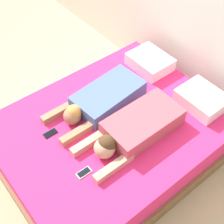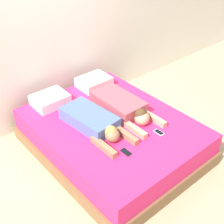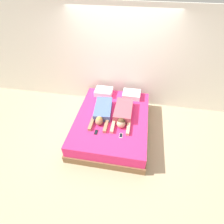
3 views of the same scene
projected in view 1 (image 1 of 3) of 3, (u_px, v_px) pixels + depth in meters
ground_plane at (112, 150)px, 3.35m from camera, size 12.00×12.00×0.00m
wall_back at (216, 1)px, 2.90m from camera, size 12.00×0.06×2.60m
bed at (112, 137)px, 3.18m from camera, size 1.73×2.18×0.47m
pillow_head_left at (150, 62)px, 3.50m from camera, size 0.45×0.37×0.14m
pillow_head_right at (202, 99)px, 3.11m from camera, size 0.45×0.37×0.14m
person_left at (101, 100)px, 3.09m from camera, size 0.45×1.05×0.20m
person_right at (135, 128)px, 2.83m from camera, size 0.41×1.05×0.22m
cell_phone_left at (50, 133)px, 2.90m from camera, size 0.06×0.13×0.01m
cell_phone_right at (84, 173)px, 2.63m from camera, size 0.06×0.13×0.01m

